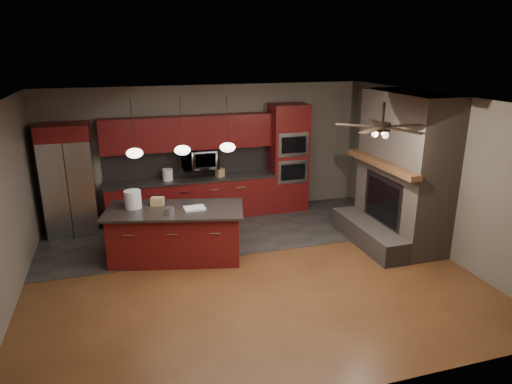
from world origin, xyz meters
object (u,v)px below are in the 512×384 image
object	(u,v)px
refrigerator	(69,180)
paint_can	(170,211)
cardboard_box	(157,201)
oven_tower	(288,158)
microwave	(200,159)
white_bucket	(133,199)
kitchen_island	(176,234)
paint_tray	(194,208)
counter_bucket	(168,175)
counter_box	(220,173)

from	to	relation	value
refrigerator	paint_can	world-z (taller)	refrigerator
refrigerator	cardboard_box	bearing A→B (deg)	-44.10
oven_tower	cardboard_box	size ratio (longest dim) A/B	10.98
microwave	white_bucket	xyz separation A→B (m)	(-1.46, -1.65, -0.23)
kitchen_island	white_bucket	bearing A→B (deg)	172.28
kitchen_island	paint_tray	distance (m)	0.59
oven_tower	paint_tray	size ratio (longest dim) A/B	6.80
counter_bucket	paint_can	bearing A→B (deg)	-95.54
oven_tower	microwave	world-z (taller)	oven_tower
white_bucket	cardboard_box	xyz separation A→B (m)	(0.41, 0.02, -0.08)
paint_can	cardboard_box	bearing A→B (deg)	107.13
microwave	paint_can	distance (m)	2.33
cardboard_box	paint_can	bearing A→B (deg)	-54.43
paint_can	counter_bucket	bearing A→B (deg)	84.46
paint_can	cardboard_box	world-z (taller)	cardboard_box
white_bucket	paint_can	size ratio (longest dim) A/B	1.86
paint_can	oven_tower	bearing A→B (deg)	35.83
oven_tower	counter_box	xyz separation A→B (m)	(-1.57, -0.04, -0.20)
oven_tower	microwave	distance (m)	1.98
microwave	paint_tray	bearing A→B (deg)	-103.00
counter_bucket	counter_box	size ratio (longest dim) A/B	1.32
paint_tray	cardboard_box	size ratio (longest dim) A/B	1.62
cardboard_box	counter_box	xyz separation A→B (m)	(1.46, 1.53, 0.00)
paint_tray	counter_bucket	world-z (taller)	counter_bucket
kitchen_island	white_bucket	xyz separation A→B (m)	(-0.66, 0.26, 0.61)
microwave	oven_tower	bearing A→B (deg)	-1.66
white_bucket	counter_bucket	xyz separation A→B (m)	(0.76, 1.60, -0.05)
paint_can	paint_tray	distance (m)	0.44
refrigerator	paint_can	size ratio (longest dim) A/B	13.25
white_bucket	counter_box	xyz separation A→B (m)	(1.86, 1.55, -0.08)
counter_bucket	counter_box	world-z (taller)	counter_bucket
oven_tower	white_bucket	bearing A→B (deg)	-155.09
microwave	paint_can	bearing A→B (deg)	-112.76
white_bucket	microwave	bearing A→B (deg)	48.59
paint_can	paint_tray	xyz separation A→B (m)	(0.43, 0.11, -0.04)
paint_tray	counter_bucket	bearing A→B (deg)	93.91
counter_box	paint_can	bearing A→B (deg)	-147.17
oven_tower	white_bucket	distance (m)	3.78
white_bucket	counter_bucket	world-z (taller)	white_bucket
counter_box	microwave	bearing A→B (deg)	141.75
oven_tower	paint_tray	xyz separation A→B (m)	(-2.44, -1.96, -0.25)
kitchen_island	cardboard_box	xyz separation A→B (m)	(-0.25, 0.28, 0.52)
microwave	white_bucket	world-z (taller)	microwave
microwave	paint_tray	size ratio (longest dim) A/B	2.09
kitchen_island	refrigerator	bearing A→B (deg)	148.94
kitchen_island	counter_bucket	distance (m)	1.94
oven_tower	counter_box	distance (m)	1.58
white_bucket	paint_tray	distance (m)	1.06
refrigerator	paint_tray	xyz separation A→B (m)	(2.12, -1.89, -0.15)
kitchen_island	cardboard_box	distance (m)	0.65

